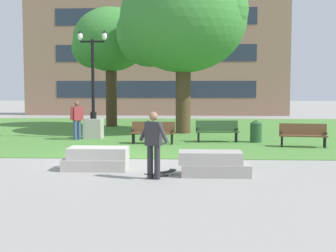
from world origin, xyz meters
TOP-DOWN VIEW (x-y plane):
  - ground_plane at (0.00, 0.00)m, footprint 140.00×140.00m
  - grass_lawn at (0.00, 10.00)m, footprint 40.00×20.00m
  - concrete_block_center at (-0.25, -2.02)m, footprint 1.81×0.90m
  - concrete_block_left at (3.00, -2.72)m, footprint 1.88×0.90m
  - person_skateboarder at (1.46, -3.29)m, footprint 0.83×0.64m
  - skateboard at (1.62, -2.95)m, footprint 0.81×0.91m
  - park_bench_near_left at (3.51, 4.88)m, footprint 1.83×0.63m
  - park_bench_far_left at (6.76, 3.32)m, footprint 1.86×0.77m
  - park_bench_far_right at (0.83, 4.12)m, footprint 1.83×0.64m
  - lamp_post_center at (-2.03, 5.97)m, footprint 1.32×0.80m
  - tree_near_left at (1.92, 8.82)m, footprint 6.69×6.37m
  - tree_near_right at (-2.43, 12.85)m, footprint 4.67×4.44m
  - trash_bin at (5.14, 4.81)m, footprint 0.49×0.49m
  - person_bystander_near_lawn at (-2.64, 5.39)m, footprint 0.54×0.57m
  - building_facade_distant at (-0.59, 24.50)m, footprint 22.27×1.03m

SIDE VIEW (x-z plane):
  - ground_plane at x=0.00m, z-range 0.00..0.00m
  - grass_lawn at x=0.00m, z-range 0.00..0.02m
  - skateboard at x=1.62m, z-range 0.02..0.15m
  - concrete_block_center at x=-0.25m, z-range -0.01..0.63m
  - concrete_block_left at x=3.00m, z-range -0.01..0.63m
  - trash_bin at x=5.14m, z-range 0.02..0.98m
  - park_bench_near_left at x=3.51m, z-range 0.09..0.99m
  - park_bench_far_left at x=6.76m, z-range 0.09..0.99m
  - park_bench_far_right at x=0.83m, z-range 0.09..0.99m
  - person_skateboarder at x=1.46m, z-range 0.11..1.82m
  - person_bystander_near_lawn at x=-2.64m, z-range 0.13..1.84m
  - lamp_post_center at x=-2.03m, z-range -1.42..3.44m
  - tree_near_right at x=-2.43m, z-range 1.57..8.63m
  - tree_near_left at x=1.92m, z-range 1.47..9.94m
  - building_facade_distant at x=-0.59m, z-range -0.01..13.34m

